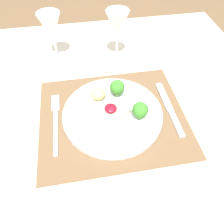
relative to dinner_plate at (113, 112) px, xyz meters
The scene contains 9 objects.
ground_plane 0.79m from the dinner_plate, 114.03° to the right, with size 8.00×8.00×0.00m, color brown.
dining_table 0.12m from the dinner_plate, 114.03° to the right, with size 1.12×1.15×0.77m.
placemat 0.02m from the dinner_plate, 114.03° to the right, with size 0.43×0.37×0.00m, color brown.
dinner_plate is the anchor object (origin of this frame).
fork 0.17m from the dinner_plate, behind, with size 0.02×0.22×0.01m.
knife 0.18m from the dinner_plate, ahead, with size 0.02×0.22×0.01m.
spoon 0.21m from the dinner_plate, 92.96° to the left, with size 0.20×0.04×0.01m.
wine_glass_near 0.31m from the dinner_plate, 77.15° to the left, with size 0.08×0.08×0.18m.
wine_glass_far 0.37m from the dinner_plate, 116.61° to the left, with size 0.08×0.08×0.18m.
Camera 1 is at (-0.07, -0.40, 1.28)m, focal length 35.00 mm.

